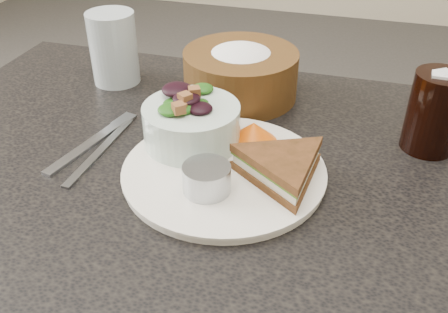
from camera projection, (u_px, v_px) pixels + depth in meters
name	position (u px, v px, depth m)	size (l,w,h in m)	color
dinner_plate	(224.00, 172.00, 0.66)	(0.26, 0.26, 0.01)	silver
sandwich	(282.00, 168.00, 0.62)	(0.14, 0.14, 0.04)	#5B3118
salad_bowl	(191.00, 118.00, 0.69)	(0.13, 0.13, 0.08)	silver
dressing_ramekin	(207.00, 179.00, 0.61)	(0.06, 0.06, 0.04)	#A3A8B0
orange_wedge	(253.00, 132.00, 0.70)	(0.07, 0.07, 0.03)	#E7590A
fork	(88.00, 145.00, 0.72)	(0.02, 0.17, 0.00)	#A1A4AF
knife	(101.00, 151.00, 0.71)	(0.01, 0.18, 0.00)	gray
bread_basket	(241.00, 67.00, 0.82)	(0.19, 0.19, 0.11)	#4C3715
cola_glass	(435.00, 108.00, 0.68)	(0.07, 0.07, 0.13)	black
water_glass	(114.00, 48.00, 0.86)	(0.08, 0.08, 0.12)	#A2B1B8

